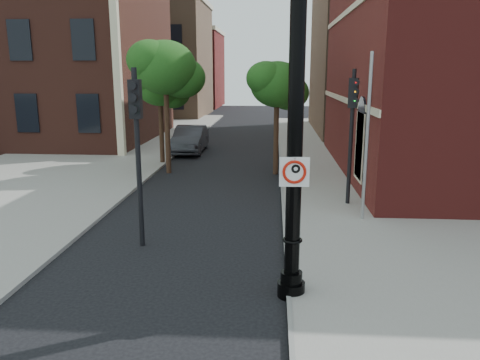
# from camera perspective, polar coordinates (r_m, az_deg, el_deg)

# --- Properties ---
(ground) EXTENTS (120.00, 120.00, 0.00)m
(ground) POSITION_cam_1_polar(r_m,az_deg,el_deg) (10.25, -5.94, -14.81)
(ground) COLOR black
(ground) RESTS_ON ground
(sidewalk_right) EXTENTS (8.00, 60.00, 0.12)m
(sidewalk_right) POSITION_cam_1_polar(r_m,az_deg,el_deg) (19.97, 16.55, -1.20)
(sidewalk_right) COLOR gray
(sidewalk_right) RESTS_ON ground
(sidewalk_left) EXTENTS (10.00, 50.00, 0.12)m
(sidewalk_left) POSITION_cam_1_polar(r_m,az_deg,el_deg) (29.34, -17.26, 3.17)
(sidewalk_left) COLOR gray
(sidewalk_left) RESTS_ON ground
(curb_edge) EXTENTS (0.10, 60.00, 0.14)m
(curb_edge) POSITION_cam_1_polar(r_m,az_deg,el_deg) (19.50, 5.14, -1.01)
(curb_edge) COLOR gray
(curb_edge) RESTS_ON ground
(victorian_building) EXTENTS (18.60, 14.60, 17.95)m
(victorian_building) POSITION_cam_1_polar(r_m,az_deg,el_deg) (37.55, -25.25, 17.90)
(victorian_building) COLOR #592B21
(victorian_building) RESTS_ON ground
(bg_building_tan_a) EXTENTS (12.00, 12.00, 12.00)m
(bg_building_tan_a) POSITION_cam_1_polar(r_m,az_deg,el_deg) (54.67, -10.64, 14.07)
(bg_building_tan_a) COLOR brown
(bg_building_tan_a) RESTS_ON ground
(bg_building_red) EXTENTS (12.00, 12.00, 10.00)m
(bg_building_red) POSITION_cam_1_polar(r_m,az_deg,el_deg) (68.30, -7.58, 13.08)
(bg_building_red) COLOR maroon
(bg_building_red) RESTS_ON ground
(bg_building_tan_b) EXTENTS (22.00, 14.00, 14.00)m
(bg_building_tan_b) POSITION_cam_1_polar(r_m,az_deg,el_deg) (41.53, 25.24, 14.89)
(bg_building_tan_b) COLOR brown
(bg_building_tan_b) RESTS_ON ground
(lamppost) EXTENTS (0.60, 0.60, 7.13)m
(lamppost) POSITION_cam_1_polar(r_m,az_deg,el_deg) (9.57, 6.70, 4.02)
(lamppost) COLOR black
(lamppost) RESTS_ON ground
(no_parking_sign) EXTENTS (0.61, 0.07, 0.61)m
(no_parking_sign) POSITION_cam_1_polar(r_m,az_deg,el_deg) (9.48, 6.66, 1.01)
(no_parking_sign) COLOR white
(no_parking_sign) RESTS_ON ground
(parked_car) EXTENTS (1.78, 4.90, 1.60)m
(parked_car) POSITION_cam_1_polar(r_m,az_deg,el_deg) (28.65, -6.11, 4.96)
(parked_car) COLOR #2D2D32
(parked_car) RESTS_ON ground
(traffic_signal_left) EXTENTS (0.31, 0.40, 4.90)m
(traffic_signal_left) POSITION_cam_1_polar(r_m,az_deg,el_deg) (12.83, -12.50, 6.11)
(traffic_signal_left) COLOR black
(traffic_signal_left) RESTS_ON ground
(traffic_signal_right) EXTENTS (0.38, 0.43, 4.89)m
(traffic_signal_right) POSITION_cam_1_polar(r_m,az_deg,el_deg) (16.91, 13.53, 7.64)
(traffic_signal_right) COLOR black
(traffic_signal_right) RESTS_ON ground
(utility_pole) EXTENTS (0.11, 0.11, 5.39)m
(utility_pole) POSITION_cam_1_polar(r_m,az_deg,el_deg) (15.23, 15.19, 4.72)
(utility_pole) COLOR #999999
(utility_pole) RESTS_ON ground
(street_tree_a) EXTENTS (3.45, 3.12, 6.23)m
(street_tree_a) POSITION_cam_1_polar(r_m,az_deg,el_deg) (22.52, -8.97, 13.22)
(street_tree_a) COLOR #301E13
(street_tree_a) RESTS_ON ground
(street_tree_b) EXTENTS (2.83, 2.56, 5.10)m
(street_tree_b) POSITION_cam_1_polar(r_m,az_deg,el_deg) (24.83, -9.65, 11.09)
(street_tree_b) COLOR #301E13
(street_tree_b) RESTS_ON ground
(street_tree_c) EXTENTS (2.93, 2.65, 5.28)m
(street_tree_c) POSITION_cam_1_polar(r_m,az_deg,el_deg) (22.09, 4.62, 11.39)
(street_tree_c) COLOR #301E13
(street_tree_c) RESTS_ON ground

